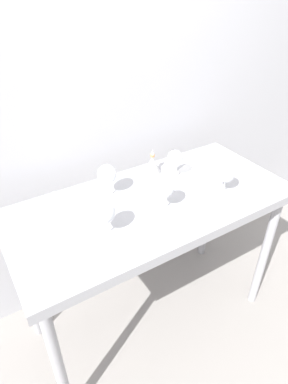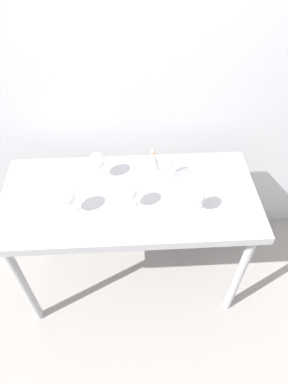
# 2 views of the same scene
# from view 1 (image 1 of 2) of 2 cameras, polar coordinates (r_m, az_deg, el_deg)

# --- Properties ---
(ground_plane) EXTENTS (6.00, 6.00, 0.00)m
(ground_plane) POSITION_cam_1_polar(r_m,az_deg,el_deg) (2.23, 1.12, -20.54)
(ground_plane) COLOR gray
(back_wall) EXTENTS (3.80, 0.04, 2.60)m
(back_wall) POSITION_cam_1_polar(r_m,az_deg,el_deg) (1.80, -7.27, 17.01)
(back_wall) COLOR #B7B7BD
(back_wall) RESTS_ON ground_plane
(steel_counter) EXTENTS (1.40, 0.65, 0.90)m
(steel_counter) POSITION_cam_1_polar(r_m,az_deg,el_deg) (1.65, 1.54, -4.49)
(steel_counter) COLOR #A2A2A7
(steel_counter) RESTS_ON ground_plane
(wine_glass_near_right) EXTENTS (0.08, 0.08, 0.15)m
(wine_glass_near_right) POSITION_cam_1_polar(r_m,az_deg,el_deg) (1.63, 14.15, 2.94)
(wine_glass_near_right) COLOR white
(wine_glass_near_right) RESTS_ON steel_counter
(wine_glass_far_left) EXTENTS (0.09, 0.09, 0.17)m
(wine_glass_far_left) POSITION_cam_1_polar(r_m,az_deg,el_deg) (1.55, -6.49, 2.99)
(wine_glass_far_left) COLOR white
(wine_glass_far_left) RESTS_ON steel_counter
(wine_glass_far_right) EXTENTS (0.08, 0.08, 0.17)m
(wine_glass_far_right) POSITION_cam_1_polar(r_m,az_deg,el_deg) (1.69, 5.45, 5.78)
(wine_glass_far_right) COLOR white
(wine_glass_far_right) RESTS_ON steel_counter
(wine_glass_near_left) EXTENTS (0.10, 0.10, 0.17)m
(wine_glass_near_left) POSITION_cam_1_polar(r_m,az_deg,el_deg) (1.32, -7.06, -3.64)
(wine_glass_near_left) COLOR white
(wine_glass_near_left) RESTS_ON steel_counter
(wine_glass_near_center) EXTENTS (0.09, 0.09, 0.17)m
(wine_glass_near_center) POSITION_cam_1_polar(r_m,az_deg,el_deg) (1.46, 3.71, 0.60)
(wine_glass_near_center) COLOR white
(wine_glass_near_center) RESTS_ON steel_counter
(tasting_sheet_upper) EXTENTS (0.29, 0.32, 0.00)m
(tasting_sheet_upper) POSITION_cam_1_polar(r_m,az_deg,el_deg) (1.58, -13.20, -2.49)
(tasting_sheet_upper) COLOR white
(tasting_sheet_upper) RESTS_ON steel_counter
(tasting_sheet_lower) EXTENTS (0.24, 0.28, 0.00)m
(tasting_sheet_lower) POSITION_cam_1_polar(r_m,az_deg,el_deg) (1.83, 10.21, 3.41)
(tasting_sheet_lower) COLOR white
(tasting_sheet_lower) RESTS_ON steel_counter
(decanter_funnel) EXTENTS (0.09, 0.09, 0.14)m
(decanter_funnel) POSITION_cam_1_polar(r_m,az_deg,el_deg) (1.78, 1.47, 4.86)
(decanter_funnel) COLOR #BEBEBE
(decanter_funnel) RESTS_ON steel_counter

